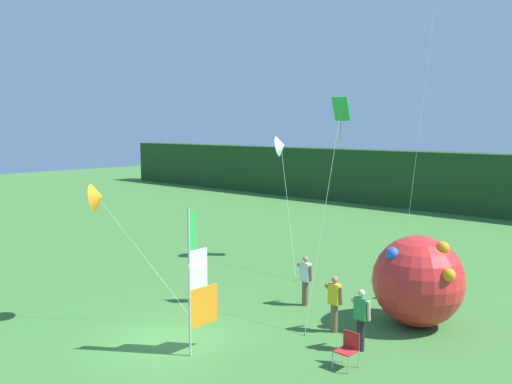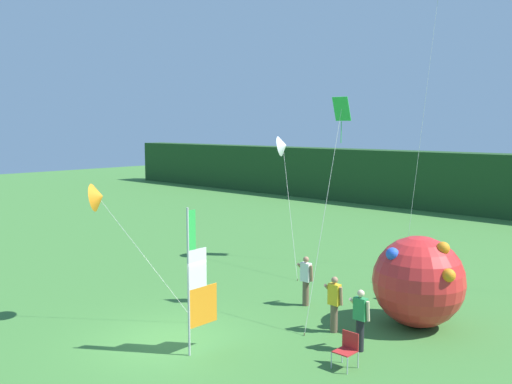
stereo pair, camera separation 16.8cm
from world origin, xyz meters
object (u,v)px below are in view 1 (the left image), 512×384
object	(u,v)px
person_far_left	(305,279)
kite_orange_delta_1	(98,197)
inflatable_balloon	(418,281)
kite_green_diamond_4	(339,121)
person_mid_field	(412,277)
person_far_right	(334,302)
banner_flag	(198,284)
folding_chair	(348,347)
kite_white_delta_0	(281,146)
person_near_banner	(361,318)

from	to	relation	value
person_far_left	kite_orange_delta_1	xyz separation A→B (m)	(-3.70, -5.59, 3.02)
inflatable_balloon	kite_green_diamond_4	distance (m)	5.54
kite_green_diamond_4	person_mid_field	bearing A→B (deg)	62.91
person_far_right	kite_green_diamond_4	world-z (taller)	kite_green_diamond_4
banner_flag	person_far_right	size ratio (longest dim) A/B	2.37
kite_orange_delta_1	kite_green_diamond_4	world-z (taller)	kite_green_diamond_4
folding_chair	kite_orange_delta_1	distance (m)	8.58
kite_white_delta_0	person_far_right	bearing A→B (deg)	-40.03
kite_orange_delta_1	kite_green_diamond_4	size ratio (longest dim) A/B	0.63
kite_orange_delta_1	kite_green_diamond_4	bearing A→B (deg)	51.27
person_mid_field	kite_green_diamond_4	xyz separation A→B (m)	(-1.37, -2.68, 5.41)
person_near_banner	person_mid_field	size ratio (longest dim) A/B	1.09
person_mid_field	inflatable_balloon	bearing A→B (deg)	-59.73
person_far_right	folding_chair	distance (m)	2.44
kite_orange_delta_1	person_mid_field	bearing A→B (deg)	54.57
person_far_right	inflatable_balloon	size ratio (longest dim) A/B	0.61
person_far_left	inflatable_balloon	size ratio (longest dim) A/B	0.61
person_mid_field	folding_chair	bearing A→B (deg)	-77.47
person_far_left	kite_orange_delta_1	world-z (taller)	kite_orange_delta_1
person_far_right	kite_green_diamond_4	size ratio (longest dim) A/B	0.24
person_near_banner	kite_green_diamond_4	world-z (taller)	kite_green_diamond_4
kite_green_diamond_4	kite_orange_delta_1	bearing A→B (deg)	-128.73
banner_flag	person_near_banner	bearing A→B (deg)	44.23
banner_flag	person_near_banner	world-z (taller)	banner_flag
folding_chair	kite_white_delta_0	xyz separation A→B (m)	(-8.71, 7.70, 4.69)
person_far_left	person_mid_field	bearing A→B (deg)	51.18
person_near_banner	kite_orange_delta_1	distance (m)	8.54
person_far_right	folding_chair	bearing A→B (deg)	-47.02
person_far_right	person_mid_field	bearing A→B (deg)	86.34
person_near_banner	person_far_right	world-z (taller)	person_near_banner
kite_orange_delta_1	banner_flag	bearing A→B (deg)	6.75
banner_flag	kite_green_diamond_4	distance (m)	6.99
person_far_left	kite_orange_delta_1	bearing A→B (deg)	-123.49
person_mid_field	inflatable_balloon	distance (m)	2.60
person_near_banner	folding_chair	xyz separation A→B (m)	(0.32, -1.09, -0.40)
person_far_right	kite_white_delta_0	bearing A→B (deg)	139.97
person_mid_field	folding_chair	world-z (taller)	person_mid_field
person_mid_field	kite_green_diamond_4	size ratio (longest dim) A/B	0.22
person_far_left	kite_green_diamond_4	size ratio (longest dim) A/B	0.24
person_mid_field	inflatable_balloon	xyz separation A→B (m)	(1.28, -2.19, 0.57)
person_near_banner	kite_white_delta_0	bearing A→B (deg)	141.78
person_far_left	kite_green_diamond_4	bearing A→B (deg)	17.15
kite_white_delta_0	person_mid_field	bearing A→B (deg)	-11.98
person_near_banner	inflatable_balloon	bearing A→B (deg)	85.37
banner_flag	person_far_left	world-z (taller)	banner_flag
person_far_right	inflatable_balloon	world-z (taller)	inflatable_balloon
person_near_banner	inflatable_balloon	world-z (taller)	inflatable_balloon
kite_white_delta_0	person_far_left	bearing A→B (deg)	-42.79
person_far_left	kite_white_delta_0	size ratio (longest dim) A/B	0.30
person_far_right	person_near_banner	bearing A→B (deg)	-26.95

